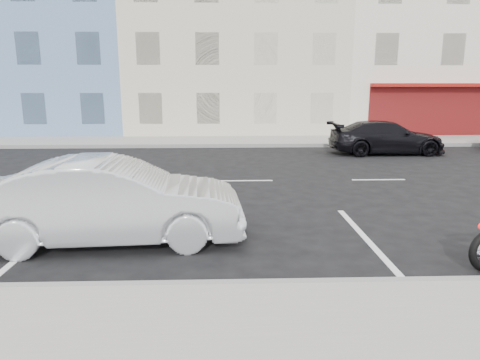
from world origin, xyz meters
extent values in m
plane|color=black|center=(0.00, 0.00, 0.00)|extent=(120.00, 120.00, 0.00)
cube|color=gray|center=(-5.00, 8.70, 0.07)|extent=(80.00, 3.40, 0.15)
cube|color=gray|center=(-5.00, -7.00, 0.08)|extent=(80.00, 0.12, 0.16)
cube|color=gray|center=(-5.00, 7.00, 0.08)|extent=(80.00, 0.12, 0.16)
cube|color=#5E7DA6|center=(-14.00, 16.30, 6.50)|extent=(12.00, 12.00, 13.00)
cube|color=beige|center=(-2.00, 16.30, 5.75)|extent=(12.00, 12.00, 11.50)
cube|color=beige|center=(11.00, 16.30, 6.25)|extent=(14.00, 12.00, 12.50)
imported|color=#B8BDC1|center=(-4.60, -4.99, 0.76)|extent=(4.72, 1.94, 1.52)
imported|color=black|center=(4.04, 4.99, 0.68)|extent=(4.70, 1.98, 1.35)
camera|label=1|loc=(-2.57, -12.39, 2.77)|focal=32.00mm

